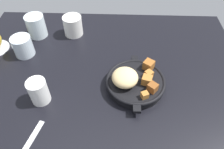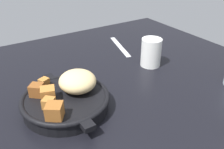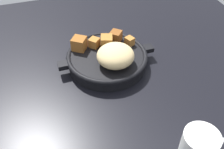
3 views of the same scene
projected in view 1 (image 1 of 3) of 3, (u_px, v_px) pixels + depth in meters
ground_plane at (103, 90)px, 74.40cm from camera, size 91.92×103.61×2.40cm
cast_iron_skillet at (134, 82)px, 71.81cm from camera, size 24.31×20.07×7.97cm
water_glass_tall at (36, 26)px, 89.91cm from camera, size 7.80×7.80×9.27cm
water_glass_short at (23, 46)px, 82.32cm from camera, size 7.55×7.55×7.79cm
ceramic_mug_white at (73, 26)px, 90.92cm from camera, size 7.85×7.85×8.30cm
white_creamer_pitcher at (39, 91)px, 67.07cm from camera, size 6.03×6.03×8.53cm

